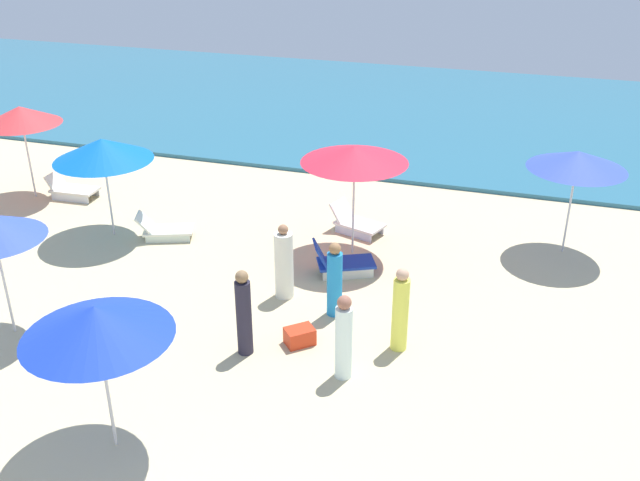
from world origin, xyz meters
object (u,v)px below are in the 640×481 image
object	(u,v)px
umbrella_3	(578,160)
lounge_chair_5_0	(356,222)
umbrella_7	(21,115)
beachgoer_0	(335,281)
beachgoer_2	(400,311)
beachgoer_4	(244,314)
beachgoer_5	(284,264)
beachgoer_1	(344,339)
umbrella_1	(96,321)
lounge_chair_0_0	(164,229)
lounge_chair_7_0	(72,189)
umbrella_0	(102,150)
lounge_chair_5_1	(341,262)
cooler_box_0	(300,336)
umbrella_5	(355,154)

from	to	relation	value
umbrella_3	lounge_chair_5_0	distance (m)	5.33
umbrella_7	beachgoer_0	xyz separation A→B (m)	(9.64, -3.36, -1.56)
beachgoer_2	beachgoer_4	xyz separation A→B (m)	(-2.65, -0.97, 0.02)
beachgoer_0	beachgoer_5	world-z (taller)	beachgoer_5
beachgoer_1	beachgoer_2	world-z (taller)	beachgoer_2
umbrella_1	beachgoer_5	size ratio (longest dim) A/B	1.51
lounge_chair_0_0	beachgoer_4	distance (m)	5.40
lounge_chair_7_0	beachgoer_1	world-z (taller)	beachgoer_1
lounge_chair_7_0	beachgoer_0	xyz separation A→B (m)	(8.60, -3.59, 0.50)
beachgoer_0	beachgoer_2	distance (m)	1.67
umbrella_0	lounge_chair_5_1	distance (m)	6.21
beachgoer_0	beachgoer_5	distance (m)	1.24
umbrella_7	beachgoer_5	distance (m)	9.10
beachgoer_1	cooler_box_0	size ratio (longest dim) A/B	3.05
beachgoer_4	beachgoer_5	distance (m)	2.12
lounge_chair_5_0	umbrella_7	size ratio (longest dim) A/B	0.56
lounge_chair_0_0	lounge_chair_7_0	bearing A→B (deg)	46.51
umbrella_3	lounge_chair_7_0	world-z (taller)	umbrella_3
lounge_chair_5_1	cooler_box_0	world-z (taller)	lounge_chair_5_1
umbrella_0	umbrella_5	size ratio (longest dim) A/B	0.94
beachgoer_2	umbrella_5	bearing A→B (deg)	64.60
lounge_chair_7_0	beachgoer_4	world-z (taller)	beachgoer_4
umbrella_0	beachgoer_4	distance (m)	6.39
beachgoer_2	cooler_box_0	xyz separation A→B (m)	(-1.79, -0.42, -0.64)
umbrella_3	beachgoer_4	world-z (taller)	umbrella_3
lounge_chair_5_0	lounge_chair_5_1	bearing A→B (deg)	-155.02
umbrella_7	cooler_box_0	distance (m)	10.59
lounge_chair_0_0	umbrella_7	bearing A→B (deg)	53.66
lounge_chair_7_0	beachgoer_4	size ratio (longest dim) A/B	0.80
lounge_chair_5_1	cooler_box_0	xyz separation A→B (m)	(0.01, -2.84, -0.11)
umbrella_7	beachgoer_5	world-z (taller)	umbrella_7
beachgoer_0	lounge_chair_5_1	bearing A→B (deg)	-39.86
umbrella_0	cooler_box_0	size ratio (longest dim) A/B	4.64
umbrella_0	beachgoer_1	world-z (taller)	umbrella_0
umbrella_1	umbrella_3	xyz separation A→B (m)	(6.48, 8.86, 0.04)
umbrella_3	lounge_chair_5_1	distance (m)	5.72
lounge_chair_7_0	beachgoer_0	world-z (taller)	beachgoer_0
umbrella_1	beachgoer_1	xyz separation A→B (m)	(2.85, 2.70, -1.45)
lounge_chair_5_1	umbrella_7	distance (m)	9.68
umbrella_0	beachgoer_5	xyz separation A→B (m)	(5.05, -1.54, -1.44)
lounge_chair_0_0	beachgoer_0	xyz separation A→B (m)	(4.94, -2.07, 0.52)
lounge_chair_5_1	umbrella_0	bearing A→B (deg)	62.10
cooler_box_0	beachgoer_0	bearing A→B (deg)	-146.94
beachgoer_0	cooler_box_0	world-z (taller)	beachgoer_0
umbrella_7	cooler_box_0	world-z (taller)	umbrella_7
lounge_chair_5_0	beachgoer_1	distance (m)	5.89
lounge_chair_5_0	umbrella_7	distance (m)	9.30
lounge_chair_7_0	lounge_chair_5_1	bearing A→B (deg)	-106.04
umbrella_1	umbrella_7	xyz separation A→B (m)	(-7.51, 7.97, 0.08)
lounge_chair_5_1	beachgoer_2	bearing A→B (deg)	-168.78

